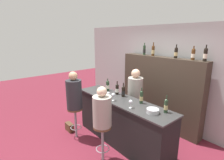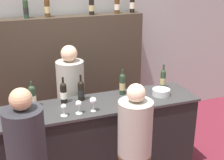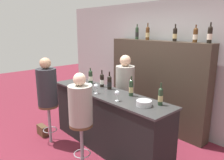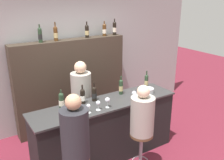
% 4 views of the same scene
% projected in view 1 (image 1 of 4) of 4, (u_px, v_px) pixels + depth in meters
% --- Properties ---
extents(ground_plane, '(16.00, 16.00, 0.00)m').
position_uv_depth(ground_plane, '(111.00, 147.00, 3.76)').
color(ground_plane, maroon).
extents(wall_back, '(6.40, 0.05, 2.60)m').
position_uv_depth(wall_back, '(165.00, 76.00, 4.58)').
color(wall_back, '#9E9E9E').
rests_on(wall_back, ground_plane).
extents(bar_counter, '(2.44, 0.61, 1.02)m').
position_uv_depth(bar_counter, '(121.00, 121.00, 3.81)').
color(bar_counter, black).
rests_on(bar_counter, ground_plane).
extents(back_bar_cabinet, '(2.28, 0.28, 1.82)m').
position_uv_depth(back_bar_cabinet, '(159.00, 92.00, 4.54)').
color(back_bar_cabinet, '#382D23').
rests_on(back_bar_cabinet, ground_plane).
extents(wine_bottle_counter_0, '(0.08, 0.08, 0.30)m').
position_uv_depth(wine_bottle_counter_0, '(108.00, 86.00, 4.25)').
color(wine_bottle_counter_0, '#233823').
rests_on(wine_bottle_counter_0, bar_counter).
extents(wine_bottle_counter_1, '(0.08, 0.08, 0.31)m').
position_uv_depth(wine_bottle_counter_1, '(117.00, 89.00, 3.99)').
color(wine_bottle_counter_1, black).
rests_on(wine_bottle_counter_1, bar_counter).
extents(wine_bottle_counter_2, '(0.08, 0.08, 0.31)m').
position_uv_depth(wine_bottle_counter_2, '(123.00, 91.00, 3.84)').
color(wine_bottle_counter_2, black).
rests_on(wine_bottle_counter_2, bar_counter).
extents(wine_bottle_counter_3, '(0.07, 0.07, 0.32)m').
position_uv_depth(wine_bottle_counter_3, '(141.00, 97.00, 3.45)').
color(wine_bottle_counter_3, '#233823').
rests_on(wine_bottle_counter_3, bar_counter).
extents(wine_bottle_counter_4, '(0.07, 0.07, 0.32)m').
position_uv_depth(wine_bottle_counter_4, '(166.00, 106.00, 3.04)').
color(wine_bottle_counter_4, '#233823').
rests_on(wine_bottle_counter_4, bar_counter).
extents(wine_bottle_backbar_0, '(0.07, 0.07, 0.32)m').
position_uv_depth(wine_bottle_backbar_0, '(144.00, 50.00, 4.69)').
color(wine_bottle_backbar_0, '#233823').
rests_on(wine_bottle_backbar_0, back_bar_cabinet).
extents(wine_bottle_backbar_1, '(0.08, 0.08, 0.34)m').
position_uv_depth(wine_bottle_backbar_1, '(153.00, 50.00, 4.48)').
color(wine_bottle_backbar_1, '#4C2D14').
rests_on(wine_bottle_backbar_1, back_bar_cabinet).
extents(wine_bottle_backbar_2, '(0.08, 0.08, 0.31)m').
position_uv_depth(wine_bottle_backbar_2, '(176.00, 53.00, 4.00)').
color(wine_bottle_backbar_2, black).
rests_on(wine_bottle_backbar_2, back_bar_cabinet).
extents(wine_bottle_backbar_3, '(0.08, 0.08, 0.30)m').
position_uv_depth(wine_bottle_backbar_3, '(193.00, 54.00, 3.70)').
color(wine_bottle_backbar_3, '#4C2D14').
rests_on(wine_bottle_backbar_3, back_bar_cabinet).
extents(wine_bottle_backbar_4, '(0.08, 0.08, 0.33)m').
position_uv_depth(wine_bottle_backbar_4, '(205.00, 54.00, 3.52)').
color(wine_bottle_backbar_4, black).
rests_on(wine_bottle_backbar_4, back_bar_cabinet).
extents(wine_glass_0, '(0.07, 0.07, 0.14)m').
position_uv_depth(wine_glass_0, '(104.00, 92.00, 3.85)').
color(wine_glass_0, silver).
rests_on(wine_glass_0, bar_counter).
extents(wine_glass_1, '(0.08, 0.08, 0.15)m').
position_uv_depth(wine_glass_1, '(108.00, 94.00, 3.73)').
color(wine_glass_1, silver).
rests_on(wine_glass_1, bar_counter).
extents(wine_glass_2, '(0.08, 0.08, 0.16)m').
position_uv_depth(wine_glass_2, '(113.00, 95.00, 3.60)').
color(wine_glass_2, silver).
rests_on(wine_glass_2, bar_counter).
extents(wine_glass_3, '(0.07, 0.07, 0.16)m').
position_uv_depth(wine_glass_3, '(131.00, 102.00, 3.23)').
color(wine_glass_3, silver).
rests_on(wine_glass_3, bar_counter).
extents(metal_bowl, '(0.22, 0.22, 0.08)m').
position_uv_depth(metal_bowl, '(153.00, 111.00, 3.04)').
color(metal_bowl, '#B7B7BC').
rests_on(metal_bowl, bar_counter).
extents(bar_stool_left, '(0.34, 0.34, 0.73)m').
position_uv_depth(bar_stool_left, '(75.00, 115.00, 4.00)').
color(bar_stool_left, gray).
rests_on(bar_stool_left, ground_plane).
extents(guest_seated_left, '(0.35, 0.35, 0.84)m').
position_uv_depth(guest_seated_left, '(74.00, 93.00, 3.87)').
color(guest_seated_left, '#28282D').
rests_on(guest_seated_left, bar_stool_left).
extents(bar_stool_right, '(0.34, 0.34, 0.73)m').
position_uv_depth(bar_stool_right, '(102.00, 134.00, 3.23)').
color(bar_stool_right, gray).
rests_on(bar_stool_right, ground_plane).
extents(guest_seated_right, '(0.34, 0.34, 0.74)m').
position_uv_depth(guest_seated_right, '(102.00, 110.00, 3.11)').
color(guest_seated_right, gray).
rests_on(guest_seated_right, bar_stool_right).
extents(bartender, '(0.35, 0.35, 1.58)m').
position_uv_depth(bartender, '(135.00, 104.00, 4.23)').
color(bartender, gray).
rests_on(bartender, ground_plane).
extents(handbag, '(0.26, 0.12, 0.20)m').
position_uv_depth(handbag, '(69.00, 127.00, 4.38)').
color(handbag, '#513823').
rests_on(handbag, ground_plane).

